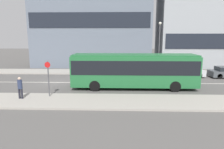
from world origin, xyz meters
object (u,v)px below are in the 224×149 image
(city_bus, at_px, (134,69))
(bus_stop_sign, at_px, (48,76))
(pedestrian_near_stop, at_px, (20,86))
(street_lamp, at_px, (159,42))
(parked_car_0, at_px, (187,71))

(city_bus, height_order, bus_stop_sign, city_bus)
(pedestrian_near_stop, distance_m, street_lamp, 16.99)
(city_bus, xyz_separation_m, parked_car_0, (6.77, 5.63, -1.17))
(pedestrian_near_stop, relative_size, street_lamp, 0.26)
(city_bus, bearing_deg, bus_stop_sign, -151.72)
(city_bus, distance_m, parked_car_0, 8.88)
(city_bus, relative_size, street_lamp, 1.78)
(street_lamp, bearing_deg, city_bus, -117.04)
(city_bus, distance_m, pedestrian_near_stop, 9.69)
(parked_car_0, distance_m, pedestrian_near_stop, 18.29)
(bus_stop_sign, relative_size, street_lamp, 0.43)
(parked_car_0, bearing_deg, pedestrian_near_stop, -148.46)
(bus_stop_sign, height_order, street_lamp, street_lamp)
(city_bus, height_order, pedestrian_near_stop, city_bus)
(city_bus, relative_size, bus_stop_sign, 4.11)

